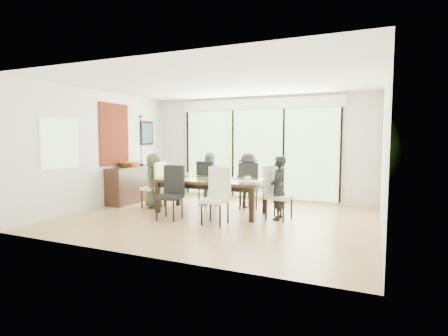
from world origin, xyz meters
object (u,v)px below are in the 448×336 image
at_px(chair_far_left, 210,183).
at_px(person_left_end, 154,181).
at_px(person_far_left, 209,179).
at_px(cup_b, 215,178).
at_px(chair_right_end, 279,193).
at_px(chair_near_left, 169,193).
at_px(person_right_end, 278,188).
at_px(bowl, 130,164).
at_px(cup_c, 248,178).
at_px(vase, 214,176).
at_px(person_far_right, 248,181).
at_px(chair_far_right, 248,185).
at_px(table_top, 211,181).
at_px(cup_a, 186,175).
at_px(chair_near_right, 215,196).
at_px(laptop, 175,177).
at_px(chair_left_end, 153,185).
at_px(sideboard, 133,184).

xyz_separation_m(chair_far_left, person_left_end, (-1.03, -0.85, 0.09)).
relative_size(person_far_left, cup_b, 12.90).
bearing_deg(person_left_end, chair_right_end, -104.05).
distance_m(chair_near_left, person_right_end, 2.16).
distance_m(cup_b, bowl, 2.59).
distance_m(chair_far_left, cup_c, 1.48).
bearing_deg(vase, cup_c, 3.81).
bearing_deg(vase, cup_b, -56.31).
xyz_separation_m(chair_near_left, person_far_right, (1.05, 1.70, 0.09)).
distance_m(chair_far_right, vase, 0.98).
height_order(chair_right_end, vase, chair_right_end).
bearing_deg(person_right_end, vase, -97.41).
relative_size(table_top, person_far_left, 1.86).
distance_m(table_top, chair_far_right, 1.03).
height_order(chair_right_end, person_left_end, person_left_end).
height_order(person_far_left, bowl, person_far_left).
distance_m(table_top, chair_right_end, 1.51).
xyz_separation_m(table_top, person_left_end, (-1.48, 0.00, -0.07)).
distance_m(table_top, chair_far_left, 0.98).
bearing_deg(chair_right_end, person_left_end, 101.74).
bearing_deg(table_top, cup_b, -33.69).
height_order(chair_near_left, cup_a, chair_near_left).
bearing_deg(cup_a, person_left_end, -169.11).
relative_size(chair_right_end, cup_a, 8.87).
bearing_deg(cup_a, cup_b, -16.39).
xyz_separation_m(chair_near_right, person_far_right, (0.05, 1.70, 0.09)).
distance_m(chair_far_right, laptop, 1.70).
height_order(table_top, person_far_right, person_far_right).
bearing_deg(chair_right_end, chair_near_left, 125.25).
height_order(chair_far_right, vase, chair_far_right).
xyz_separation_m(chair_near_right, person_left_end, (-1.98, 0.87, 0.09)).
xyz_separation_m(chair_far_left, chair_near_left, (-0.05, -1.72, 0.00)).
relative_size(chair_far_right, laptop, 3.33).
distance_m(person_far_left, person_far_right, 1.00).
height_order(chair_near_right, person_far_left, person_far_left).
bearing_deg(person_far_left, chair_right_end, 150.93).
xyz_separation_m(chair_left_end, sideboard, (-0.90, 0.42, -0.09)).
bearing_deg(person_left_end, chair_near_right, -127.78).
distance_m(chair_left_end, person_far_left, 1.34).
xyz_separation_m(cup_b, sideboard, (-2.55, 0.52, -0.33)).
distance_m(cup_b, cup_c, 0.68).
xyz_separation_m(person_right_end, person_far_left, (-1.93, 0.83, 0.00)).
bearing_deg(bowl, person_far_left, 14.58).
height_order(person_far_right, sideboard, person_far_right).
height_order(table_top, chair_far_right, chair_far_right).
bearing_deg(chair_left_end, table_top, 89.09).
height_order(chair_far_left, chair_near_left, same).
distance_m(cup_a, cup_c, 1.50).
bearing_deg(chair_far_left, bowl, 18.80).
bearing_deg(chair_far_left, chair_left_end, 42.66).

